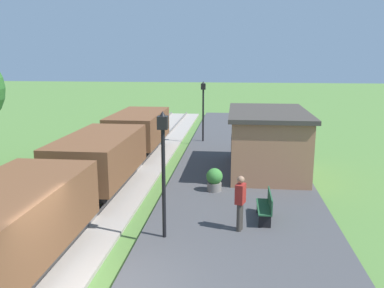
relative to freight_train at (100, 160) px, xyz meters
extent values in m
cube|color=brown|center=(0.00, -6.60, 0.18)|extent=(2.50, 5.60, 1.60)
cube|color=black|center=(0.00, -6.60, -0.47)|extent=(2.10, 5.15, 0.50)
cylinder|color=black|center=(0.00, -4.81, -0.72)|extent=(1.56, 0.84, 0.84)
cylinder|color=black|center=(0.00, -3.65, -0.47)|extent=(0.20, 0.30, 0.20)
cube|color=brown|center=(0.00, 0.00, 0.18)|extent=(2.50, 5.60, 1.60)
cube|color=black|center=(0.00, 0.00, -0.47)|extent=(2.10, 5.15, 0.50)
cylinder|color=black|center=(0.00, 1.79, -0.72)|extent=(1.56, 0.84, 0.84)
cylinder|color=black|center=(0.00, -1.79, -0.72)|extent=(1.56, 0.84, 0.84)
cylinder|color=black|center=(0.00, 2.95, -0.47)|extent=(0.20, 0.30, 0.20)
cylinder|color=black|center=(0.00, -2.95, -0.47)|extent=(0.20, 0.30, 0.20)
cube|color=brown|center=(0.00, 6.60, 0.18)|extent=(2.50, 5.60, 1.60)
cube|color=black|center=(0.00, 6.60, -0.47)|extent=(2.10, 5.15, 0.50)
cylinder|color=black|center=(0.00, 8.39, -0.72)|extent=(1.56, 0.84, 0.84)
cylinder|color=black|center=(0.00, 4.81, -0.72)|extent=(1.56, 0.84, 0.84)
cylinder|color=black|center=(0.00, 9.55, -0.47)|extent=(0.20, 0.30, 0.20)
cylinder|color=black|center=(0.00, 3.65, -0.47)|extent=(0.20, 0.30, 0.20)
cube|color=#9E6B4C|center=(6.80, 3.23, 0.15)|extent=(3.20, 5.50, 2.60)
cube|color=#3D3833|center=(6.80, 3.23, 1.54)|extent=(3.50, 5.80, 0.18)
cube|color=black|center=(5.19, 2.13, 0.28)|extent=(0.03, 0.90, 0.80)
cube|color=#1E4C2D|center=(6.30, -2.69, -0.71)|extent=(0.42, 1.50, 0.04)
cube|color=#1E4C2D|center=(6.49, -2.69, -0.46)|extent=(0.04, 1.50, 0.45)
cube|color=black|center=(6.30, -3.29, -0.94)|extent=(0.38, 0.06, 0.42)
cube|color=black|center=(6.30, -2.09, -0.94)|extent=(0.38, 0.06, 0.42)
cube|color=#1E4C2D|center=(6.30, 7.49, -0.71)|extent=(0.42, 1.50, 0.04)
cube|color=#1E4C2D|center=(6.49, 7.49, -0.46)|extent=(0.04, 1.50, 0.45)
cube|color=black|center=(6.30, 6.89, -0.94)|extent=(0.38, 0.06, 0.42)
cube|color=black|center=(6.30, 8.09, -0.94)|extent=(0.38, 0.06, 0.42)
cylinder|color=#38332D|center=(5.51, -3.63, -0.72)|extent=(0.15, 0.15, 0.86)
cylinder|color=#38332D|center=(5.56, -3.48, -0.72)|extent=(0.15, 0.15, 0.86)
cube|color=maroon|center=(5.53, -3.55, 0.01)|extent=(0.34, 0.43, 0.60)
sphere|color=#936B51|center=(5.53, -3.55, 0.45)|extent=(0.22, 0.22, 0.22)
cylinder|color=slate|center=(4.57, 0.03, -0.98)|extent=(0.56, 0.56, 0.34)
sphere|color=#387A33|center=(4.57, 0.03, -0.55)|extent=(0.64, 0.64, 0.64)
cylinder|color=black|center=(3.35, -4.27, 0.45)|extent=(0.11, 0.11, 3.20)
cube|color=black|center=(3.35, -4.27, 2.23)|extent=(0.28, 0.28, 0.36)
sphere|color=#F2E5BF|center=(3.35, -4.27, 2.23)|extent=(0.20, 0.20, 0.20)
cone|color=black|center=(3.35, -4.27, 2.47)|extent=(0.20, 0.20, 0.16)
cylinder|color=black|center=(3.35, 9.56, 0.45)|extent=(0.11, 0.11, 3.20)
cube|color=black|center=(3.35, 9.56, 2.23)|extent=(0.28, 0.28, 0.36)
sphere|color=#F2E5BF|center=(3.35, 9.56, 2.23)|extent=(0.20, 0.20, 0.20)
cone|color=black|center=(3.35, 9.56, 2.47)|extent=(0.20, 0.20, 0.16)
camera|label=1|loc=(5.33, -15.08, 4.00)|focal=37.82mm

